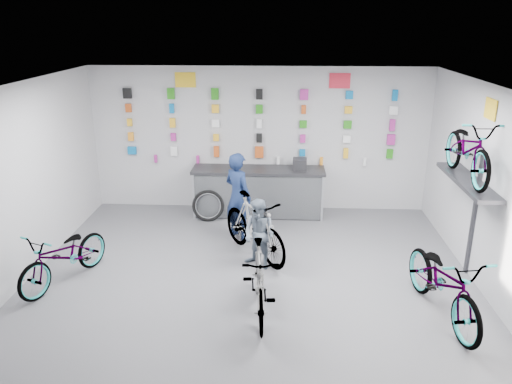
# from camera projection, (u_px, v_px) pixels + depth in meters

# --- Properties ---
(floor) EXTENTS (8.00, 8.00, 0.00)m
(floor) POSITION_uv_depth(u_px,v_px,m) (247.00, 306.00, 7.13)
(floor) COLOR #535459
(floor) RESTS_ON ground
(ceiling) EXTENTS (8.00, 8.00, 0.00)m
(ceiling) POSITION_uv_depth(u_px,v_px,m) (245.00, 95.00, 6.14)
(ceiling) COLOR white
(ceiling) RESTS_ON wall_back
(wall_back) EXTENTS (7.00, 0.00, 7.00)m
(wall_back) POSITION_uv_depth(u_px,v_px,m) (259.00, 140.00, 10.41)
(wall_back) COLOR silver
(wall_back) RESTS_ON floor
(counter) EXTENTS (2.70, 0.66, 1.00)m
(counter) POSITION_uv_depth(u_px,v_px,m) (258.00, 193.00, 10.31)
(counter) COLOR black
(counter) RESTS_ON floor
(merch_wall) EXTENTS (5.57, 0.08, 1.57)m
(merch_wall) POSITION_uv_depth(u_px,v_px,m) (261.00, 125.00, 10.24)
(merch_wall) COLOR #096CB4
(merch_wall) RESTS_ON wall_back
(wall_bracket) EXTENTS (0.39, 1.90, 2.00)m
(wall_bracket) POSITION_uv_depth(u_px,v_px,m) (468.00, 186.00, 7.62)
(wall_bracket) COLOR #333338
(wall_bracket) RESTS_ON wall_right
(sign_left) EXTENTS (0.42, 0.02, 0.30)m
(sign_left) POSITION_uv_depth(u_px,v_px,m) (185.00, 80.00, 10.06)
(sign_left) COLOR yellow
(sign_left) RESTS_ON wall_back
(sign_right) EXTENTS (0.42, 0.02, 0.30)m
(sign_right) POSITION_uv_depth(u_px,v_px,m) (340.00, 81.00, 9.91)
(sign_right) COLOR red
(sign_right) RESTS_ON wall_back
(sign_side) EXTENTS (0.02, 0.40, 0.30)m
(sign_side) POSITION_uv_depth(u_px,v_px,m) (491.00, 109.00, 7.22)
(sign_side) COLOR yellow
(sign_side) RESTS_ON wall_right
(bike_left) EXTENTS (1.23, 1.84, 0.91)m
(bike_left) POSITION_uv_depth(u_px,v_px,m) (64.00, 256.00, 7.63)
(bike_left) COLOR gray
(bike_left) RESTS_ON floor
(bike_center) EXTENTS (0.61, 1.70, 1.00)m
(bike_center) POSITION_uv_depth(u_px,v_px,m) (259.00, 281.00, 6.81)
(bike_center) COLOR gray
(bike_center) RESTS_ON floor
(bike_right) EXTENTS (1.04, 2.10, 1.05)m
(bike_right) POSITION_uv_depth(u_px,v_px,m) (444.00, 282.00, 6.73)
(bike_right) COLOR gray
(bike_right) RESTS_ON floor
(bike_service) EXTENTS (1.49, 1.77, 1.09)m
(bike_service) POSITION_uv_depth(u_px,v_px,m) (254.00, 227.00, 8.47)
(bike_service) COLOR gray
(bike_service) RESTS_ON floor
(bike_wall) EXTENTS (0.63, 1.80, 0.95)m
(bike_wall) POSITION_uv_depth(u_px,v_px,m) (469.00, 149.00, 7.43)
(bike_wall) COLOR gray
(bike_wall) RESTS_ON wall_bracket
(clerk) EXTENTS (0.71, 0.68, 1.63)m
(clerk) POSITION_uv_depth(u_px,v_px,m) (238.00, 196.00, 9.13)
(clerk) COLOR #132146
(clerk) RESTS_ON floor
(customer) EXTENTS (0.72, 0.69, 1.17)m
(customer) POSITION_uv_depth(u_px,v_px,m) (259.00, 234.00, 8.08)
(customer) COLOR slate
(customer) RESTS_ON floor
(spare_wheel) EXTENTS (0.66, 0.26, 0.64)m
(spare_wheel) POSITION_uv_depth(u_px,v_px,m) (208.00, 206.00, 10.07)
(spare_wheel) COLOR black
(spare_wheel) RESTS_ON floor
(register) EXTENTS (0.29, 0.31, 0.22)m
(register) POSITION_uv_depth(u_px,v_px,m) (300.00, 164.00, 10.07)
(register) COLOR black
(register) RESTS_ON counter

